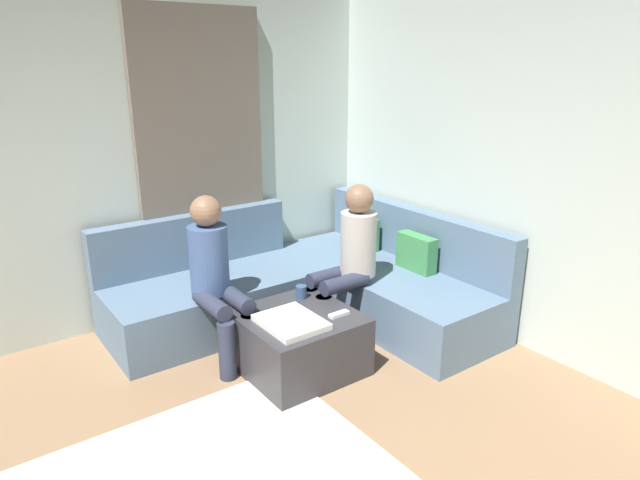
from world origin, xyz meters
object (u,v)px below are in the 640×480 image
(coffee_mug, at_px, (301,292))
(person_on_couch_side, at_px, (216,273))
(game_remote, at_px, (339,314))
(person_on_couch_back, at_px, (348,255))
(sectional_couch, at_px, (312,285))
(ottoman, at_px, (298,342))

(coffee_mug, bearing_deg, person_on_couch_side, -116.17)
(coffee_mug, xyz_separation_m, game_remote, (0.40, 0.04, -0.04))
(coffee_mug, xyz_separation_m, person_on_couch_back, (-0.01, 0.45, 0.19))
(game_remote, distance_m, person_on_couch_side, 0.92)
(sectional_couch, relative_size, person_on_couch_back, 2.12)
(ottoman, height_order, game_remote, game_remote)
(ottoman, distance_m, person_on_couch_back, 0.80)
(game_remote, distance_m, person_on_couch_back, 0.62)
(sectional_couch, xyz_separation_m, coffee_mug, (0.42, -0.39, 0.19))
(person_on_couch_back, distance_m, person_on_couch_side, 1.03)
(coffee_mug, bearing_deg, sectional_couch, 136.62)
(ottoman, bearing_deg, person_on_couch_side, -143.13)
(coffee_mug, distance_m, game_remote, 0.40)
(sectional_couch, relative_size, person_on_couch_side, 2.12)
(ottoman, relative_size, person_on_couch_side, 0.63)
(sectional_couch, distance_m, ottoman, 0.86)
(sectional_couch, relative_size, coffee_mug, 26.84)
(sectional_couch, relative_size, game_remote, 17.00)
(coffee_mug, xyz_separation_m, person_on_couch_side, (-0.27, -0.55, 0.19))
(coffee_mug, relative_size, game_remote, 0.63)
(game_remote, height_order, person_on_couch_back, person_on_couch_back)
(sectional_couch, bearing_deg, person_on_couch_side, -81.07)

